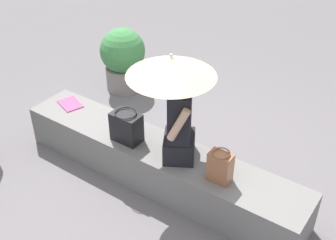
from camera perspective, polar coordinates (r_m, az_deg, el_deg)
The scene contains 8 objects.
ground_plane at distance 4.47m, azimuth -1.37°, elevation -7.93°, with size 14.00×14.00×0.00m, color #605B5E.
stone_bench at distance 4.32m, azimuth -1.40°, elevation -5.75°, with size 3.05×0.53×0.44m, color slate.
person_seated at distance 3.84m, azimuth 1.57°, elevation -0.13°, with size 0.41×0.51×0.90m.
parasol at distance 3.61m, azimuth 0.42°, elevation 7.03°, with size 0.77×0.77×1.02m.
handbag_black at distance 3.74m, azimuth 6.84°, elevation -6.11°, with size 0.20×0.15×0.30m.
tote_bag_canvas at distance 4.20m, azimuth -5.46°, elevation -0.89°, with size 0.29×0.22×0.32m.
magazine at distance 4.93m, azimuth -12.67°, elevation 2.07°, with size 0.28×0.20×0.01m, color #D83866.
planter_far at distance 5.84m, azimuth -5.92°, elevation 8.10°, with size 0.60×0.60×0.86m.
Camera 1 is at (2.00, -2.66, 2.98)m, focal length 46.56 mm.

